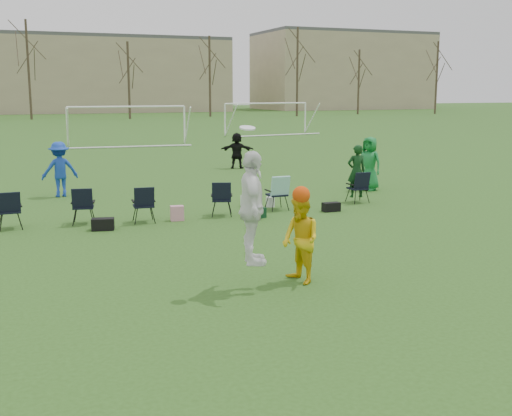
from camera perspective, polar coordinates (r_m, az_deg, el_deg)
name	(u,v)px	position (r m, az deg, el deg)	size (l,w,h in m)	color
ground	(253,316)	(10.10, -0.24, -9.54)	(260.00, 260.00, 0.00)	#2B5019
fielder_blue	(60,169)	(21.88, -17.05, 3.31)	(1.16, 0.67, 1.80)	#163CA9
fielder_green_far	(369,164)	(22.61, 10.04, 3.91)	(0.91, 0.59, 1.86)	#147330
fielder_black	(237,150)	(28.58, -1.71, 5.13)	(1.48, 0.47, 1.59)	black
center_contest	(273,221)	(11.20, 1.50, -1.15)	(1.73, 1.24, 2.87)	white
sideline_setup	(219,196)	(18.03, -3.27, 1.10)	(10.75, 2.20, 1.79)	#0E3313
goal_mid	(127,114)	(41.54, -11.39, 8.16)	(7.40, 0.63, 2.46)	white
goal_right	(267,109)	(50.74, 0.94, 8.75)	(7.35, 1.14, 2.46)	white
tree_line	(32,75)	(78.78, -19.31, 11.09)	(110.28, 3.28, 11.40)	#382B21
building_row	(68,73)	(105.36, -16.41, 11.44)	(126.00, 16.00, 13.00)	tan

